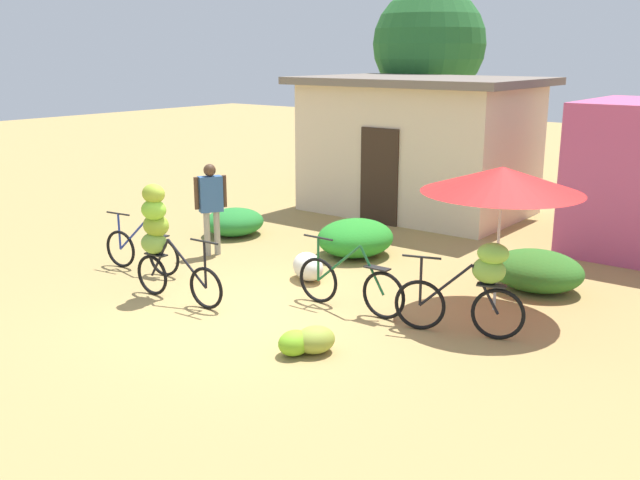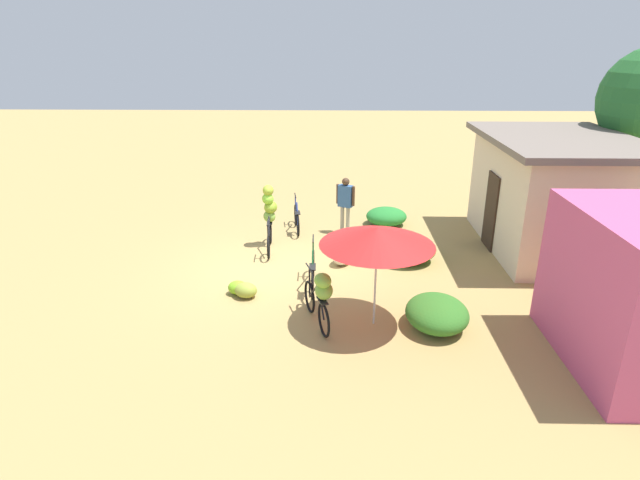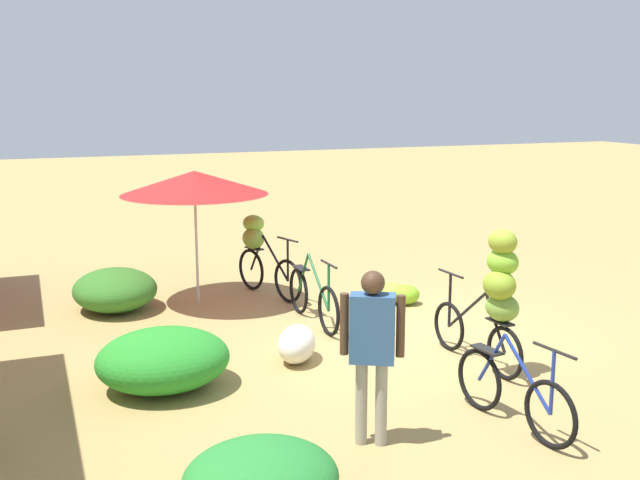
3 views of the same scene
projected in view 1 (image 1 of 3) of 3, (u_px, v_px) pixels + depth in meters
The scene contains 14 objects.
ground_plane at pixel (249, 311), 9.97m from camera, with size 60.00×60.00×0.00m, color #A6884F.
building_low at pixel (419, 145), 15.90m from camera, with size 5.07×3.61×2.98m.
tree_behind_building at pixel (429, 45), 18.50m from camera, with size 2.91×2.91×5.16m.
hedge_bush_front_left at pixel (234, 222), 14.08m from camera, with size 1.11×1.22×0.53m, color #277F31.
hedge_bush_front_right at pixel (355, 238), 12.64m from camera, with size 1.29×1.44×0.65m, color #278927.
hedge_bush_mid at pixel (537, 271), 10.81m from camera, with size 1.40×1.22×0.61m, color #316F24.
market_umbrella at pixel (502, 180), 9.57m from camera, with size 2.18×2.18×2.02m.
bicycle_leftmost at pixel (142, 251), 11.71m from camera, with size 1.58×0.28×0.94m.
bicycle_near_pile at pixel (160, 233), 10.30m from camera, with size 1.69×0.46×1.69m.
bicycle_center_loaded at pixel (350, 285), 9.93m from camera, with size 1.77×0.15×0.98m.
bicycle_by_shop at pixel (478, 281), 8.92m from camera, with size 1.59×0.62×1.24m.
banana_pile_on_ground at pixel (307, 341), 8.54m from camera, with size 0.62×0.73×0.33m.
produce_sack at pixel (308, 267), 11.29m from camera, with size 0.70×0.44×0.44m, color silver.
person_vendor at pixel (211, 200), 12.51m from camera, with size 0.37×0.52×1.63m.
Camera 1 is at (6.56, -6.80, 3.49)m, focal length 40.23 mm.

